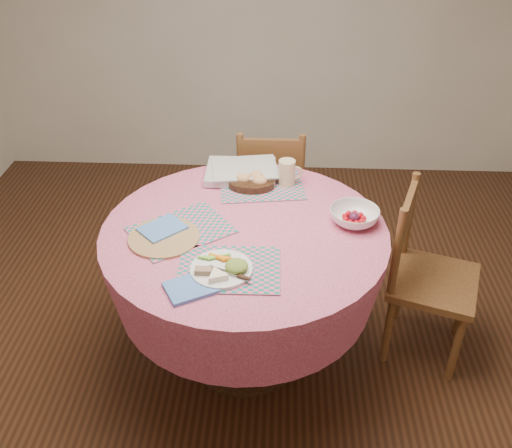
% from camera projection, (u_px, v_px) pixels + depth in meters
% --- Properties ---
extents(ground, '(4.00, 4.00, 0.00)m').
position_uv_depth(ground, '(246.00, 353.00, 2.86)').
color(ground, '#331C0F').
rests_on(ground, ground).
extents(dining_table, '(1.24, 1.24, 0.75)m').
position_uv_depth(dining_table, '(245.00, 265.00, 2.55)').
color(dining_table, '#DC6793').
rests_on(dining_table, ground).
extents(chair_right, '(0.50, 0.51, 0.88)m').
position_uv_depth(chair_right, '(424.00, 273.00, 2.67)').
color(chair_right, brown).
rests_on(chair_right, ground).
extents(chair_back, '(0.40, 0.39, 0.87)m').
position_uv_depth(chair_back, '(271.00, 191.00, 3.30)').
color(chair_back, brown).
rests_on(chair_back, ground).
extents(placemat_front, '(0.40, 0.31, 0.01)m').
position_uv_depth(placemat_front, '(229.00, 269.00, 2.21)').
color(placemat_front, '#157A72').
rests_on(placemat_front, dining_table).
extents(placemat_left, '(0.50, 0.48, 0.01)m').
position_uv_depth(placemat_left, '(181.00, 230.00, 2.44)').
color(placemat_left, '#157A72').
rests_on(placemat_left, dining_table).
extents(placemat_back, '(0.44, 0.35, 0.01)m').
position_uv_depth(placemat_back, '(262.00, 186.00, 2.75)').
color(placemat_back, '#157A72').
rests_on(placemat_back, dining_table).
extents(wicker_trivet, '(0.30, 0.30, 0.01)m').
position_uv_depth(wicker_trivet, '(164.00, 238.00, 2.39)').
color(wicker_trivet, '#936340').
rests_on(wicker_trivet, dining_table).
extents(napkin_near, '(0.23, 0.21, 0.01)m').
position_uv_depth(napkin_near, '(191.00, 288.00, 2.11)').
color(napkin_near, '#4E7DCA').
rests_on(napkin_near, dining_table).
extents(napkin_far, '(0.23, 0.23, 0.01)m').
position_uv_depth(napkin_far, '(162.00, 229.00, 2.43)').
color(napkin_far, '#4E7DCA').
rests_on(napkin_far, placemat_left).
extents(dinner_plate, '(0.24, 0.24, 0.05)m').
position_uv_depth(dinner_plate, '(223.00, 268.00, 2.19)').
color(dinner_plate, white).
rests_on(dinner_plate, placemat_front).
extents(bread_bowl, '(0.23, 0.23, 0.08)m').
position_uv_depth(bread_bowl, '(252.00, 181.00, 2.73)').
color(bread_bowl, black).
rests_on(bread_bowl, placemat_back).
extents(latte_mug, '(0.12, 0.08, 0.12)m').
position_uv_depth(latte_mug, '(287.00, 172.00, 2.73)').
color(latte_mug, beige).
rests_on(latte_mug, placemat_back).
extents(fruit_bowl, '(0.28, 0.28, 0.07)m').
position_uv_depth(fruit_bowl, '(354.00, 216.00, 2.47)').
color(fruit_bowl, white).
rests_on(fruit_bowl, dining_table).
extents(newspaper_stack, '(0.37, 0.30, 0.04)m').
position_uv_depth(newspaper_stack, '(242.00, 171.00, 2.83)').
color(newspaper_stack, silver).
rests_on(newspaper_stack, dining_table).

